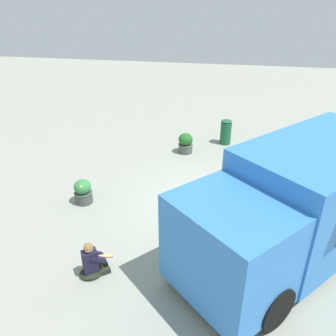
{
  "coord_description": "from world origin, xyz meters",
  "views": [
    {
      "loc": [
        -0.27,
        8.22,
        5.49
      ],
      "look_at": [
        1.31,
        -0.46,
        0.81
      ],
      "focal_mm": 36.81,
      "sensor_mm": 36.0,
      "label": 1
    }
  ],
  "objects_px": {
    "person_customer": "(92,263)",
    "trash_bin": "(226,132)",
    "planter_flowering_near": "(83,192)",
    "planter_flowering_far": "(186,143)",
    "food_truck": "(297,209)"
  },
  "relations": [
    {
      "from": "person_customer",
      "to": "planter_flowering_far",
      "type": "distance_m",
      "value": 6.52
    },
    {
      "from": "person_customer",
      "to": "trash_bin",
      "type": "height_order",
      "value": "trash_bin"
    },
    {
      "from": "food_truck",
      "to": "planter_flowering_far",
      "type": "height_order",
      "value": "food_truck"
    },
    {
      "from": "food_truck",
      "to": "person_customer",
      "type": "relative_size",
      "value": 6.56
    },
    {
      "from": "person_customer",
      "to": "planter_flowering_far",
      "type": "xyz_separation_m",
      "value": [
        -1.12,
        -6.42,
        0.07
      ]
    },
    {
      "from": "food_truck",
      "to": "person_customer",
      "type": "height_order",
      "value": "food_truck"
    },
    {
      "from": "person_customer",
      "to": "planter_flowering_far",
      "type": "relative_size",
      "value": 1.13
    },
    {
      "from": "person_customer",
      "to": "trash_bin",
      "type": "xyz_separation_m",
      "value": [
        -2.54,
        -7.51,
        0.18
      ]
    },
    {
      "from": "person_customer",
      "to": "trash_bin",
      "type": "relative_size",
      "value": 0.87
    },
    {
      "from": "person_customer",
      "to": "trash_bin",
      "type": "distance_m",
      "value": 7.93
    },
    {
      "from": "planter_flowering_far",
      "to": "trash_bin",
      "type": "xyz_separation_m",
      "value": [
        -1.42,
        -1.09,
        0.11
      ]
    },
    {
      "from": "person_customer",
      "to": "planter_flowering_near",
      "type": "bearing_deg",
      "value": -63.68
    },
    {
      "from": "food_truck",
      "to": "planter_flowering_far",
      "type": "relative_size",
      "value": 7.39
    },
    {
      "from": "person_customer",
      "to": "planter_flowering_near",
      "type": "distance_m",
      "value": 2.89
    },
    {
      "from": "trash_bin",
      "to": "food_truck",
      "type": "bearing_deg",
      "value": 105.14
    }
  ]
}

